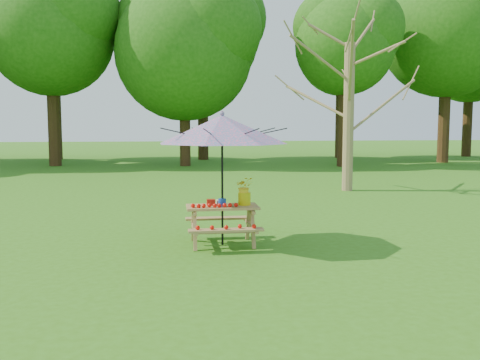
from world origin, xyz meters
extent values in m
cylinder|color=olive|center=(7.58, 10.97, 2.24)|extent=(0.33, 0.33, 4.48)
cube|color=#A47B4A|center=(2.99, 4.08, 0.65)|extent=(1.20, 0.62, 0.04)
cube|color=#A47B4A|center=(2.99, 3.53, 0.36)|extent=(1.20, 0.22, 0.04)
cube|color=#A47B4A|center=(2.99, 4.63, 0.36)|extent=(1.20, 0.22, 0.04)
cylinder|color=black|center=(2.99, 4.08, 1.12)|extent=(0.04, 0.04, 2.25)
cone|color=teal|center=(2.99, 4.08, 1.95)|extent=(2.91, 2.91, 0.47)
sphere|color=teal|center=(2.99, 4.08, 2.21)|extent=(0.08, 0.08, 0.08)
cube|color=#AB1A0D|center=(2.81, 4.17, 0.72)|extent=(0.14, 0.12, 0.10)
cylinder|color=#133AA1|center=(2.98, 4.00, 0.74)|extent=(0.13, 0.13, 0.13)
cube|color=silver|center=(2.97, 4.28, 0.71)|extent=(0.13, 0.13, 0.07)
cylinder|color=#D7C60B|center=(3.37, 4.12, 0.78)|extent=(0.21, 0.21, 0.21)
imported|color=yellow|center=(3.37, 4.12, 0.99)|extent=(0.31, 0.27, 0.32)
camera|label=1|loc=(2.07, -4.76, 2.03)|focal=40.00mm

